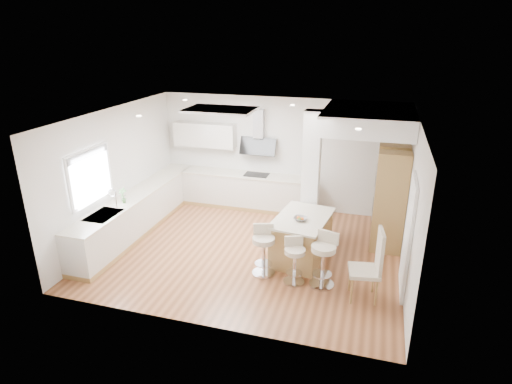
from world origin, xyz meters
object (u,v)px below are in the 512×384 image
(peninsula, at_px, (302,237))
(bar_stool_c, at_px, (324,257))
(bar_stool_a, at_px, (264,247))
(bar_stool_b, at_px, (295,258))
(dining_chair, at_px, (372,263))

(peninsula, relative_size, bar_stool_c, 1.56)
(bar_stool_a, height_order, bar_stool_b, bar_stool_a)
(peninsula, bearing_deg, bar_stool_a, -118.30)
(bar_stool_a, xyz_separation_m, bar_stool_c, (1.11, -0.07, 0.02))
(peninsula, xyz_separation_m, bar_stool_c, (0.55, -0.85, 0.12))
(bar_stool_b, bearing_deg, bar_stool_c, -15.09)
(peninsula, bearing_deg, bar_stool_b, -79.73)
(bar_stool_b, height_order, dining_chair, dining_chair)
(peninsula, relative_size, bar_stool_b, 1.82)
(bar_stool_a, height_order, dining_chair, dining_chair)
(bar_stool_c, bearing_deg, bar_stool_a, -166.04)
(peninsula, height_order, bar_stool_a, bar_stool_a)
(bar_stool_b, distance_m, dining_chair, 1.35)
(bar_stool_c, bearing_deg, bar_stool_b, -156.02)
(bar_stool_a, relative_size, bar_stool_b, 1.11)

